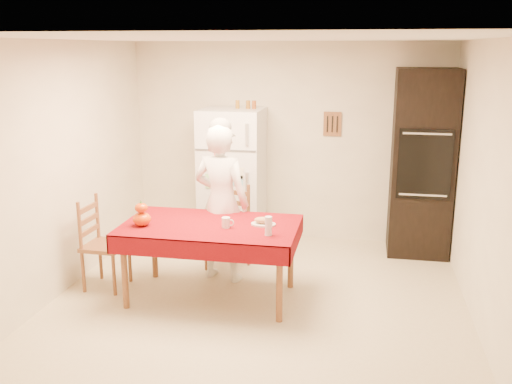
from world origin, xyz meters
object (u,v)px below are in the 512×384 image
(chair_left, at_px, (99,240))
(coffee_mug, at_px, (226,223))
(refrigerator, at_px, (232,177))
(wine_glass, at_px, (268,226))
(pumpkin_lower, at_px, (142,219))
(seated_woman, at_px, (221,203))
(chair_far, at_px, (230,223))
(dining_table, at_px, (210,231))
(oven_cabinet, at_px, (422,163))
(bread_plate, at_px, (263,224))

(chair_left, relative_size, coffee_mug, 9.50)
(refrigerator, bearing_deg, wine_glass, -67.65)
(pumpkin_lower, bearing_deg, seated_woman, 47.15)
(chair_far, relative_size, seated_woman, 0.57)
(pumpkin_lower, relative_size, wine_glass, 1.00)
(chair_left, bearing_deg, seated_woman, -66.68)
(coffee_mug, height_order, wine_glass, wine_glass)
(chair_left, relative_size, pumpkin_lower, 5.39)
(chair_left, xyz_separation_m, wine_glass, (1.80, -0.27, 0.34))
(dining_table, distance_m, chair_left, 1.21)
(oven_cabinet, bearing_deg, bread_plate, -133.90)
(chair_far, bearing_deg, coffee_mug, -63.03)
(chair_left, height_order, seated_woman, seated_woman)
(chair_far, xyz_separation_m, coffee_mug, (0.19, -0.93, 0.30))
(dining_table, relative_size, seated_woman, 1.01)
(coffee_mug, distance_m, pumpkin_lower, 0.81)
(oven_cabinet, distance_m, seated_woman, 2.47)
(chair_far, height_order, seated_woman, seated_woman)
(seated_woman, bearing_deg, chair_far, -77.67)
(refrigerator, height_order, dining_table, refrigerator)
(wine_glass, bearing_deg, seated_woman, 130.94)
(oven_cabinet, xyz_separation_m, dining_table, (-2.11, -1.73, -0.41))
(seated_woman, xyz_separation_m, bread_plate, (0.52, -0.43, -0.07))
(refrigerator, relative_size, seated_woman, 1.01)
(oven_cabinet, height_order, wine_glass, oven_cabinet)
(coffee_mug, bearing_deg, seated_woman, 108.24)
(dining_table, xyz_separation_m, chair_far, (-0.01, 0.86, -0.18))
(bread_plate, bearing_deg, dining_table, -172.52)
(refrigerator, distance_m, oven_cabinet, 2.29)
(refrigerator, xyz_separation_m, wine_glass, (0.78, -1.90, -0.00))
(seated_woman, height_order, pumpkin_lower, seated_woman)
(seated_woman, height_order, wine_glass, seated_woman)
(seated_woman, height_order, coffee_mug, seated_woman)
(chair_far, bearing_deg, chair_left, -129.87)
(coffee_mug, bearing_deg, wine_glass, -18.64)
(dining_table, distance_m, seated_woman, 0.52)
(pumpkin_lower, distance_m, bread_plate, 1.17)
(refrigerator, relative_size, pumpkin_lower, 9.65)
(oven_cabinet, xyz_separation_m, bread_plate, (-1.60, -1.66, -0.33))
(oven_cabinet, bearing_deg, seated_woman, -149.93)
(dining_table, height_order, wine_glass, wine_glass)
(bread_plate, bearing_deg, seated_woman, 140.57)
(dining_table, bearing_deg, wine_glass, -19.86)
(coffee_mug, xyz_separation_m, wine_glass, (0.43, -0.15, 0.04))
(refrigerator, xyz_separation_m, seated_woman, (0.16, -1.18, -0.01))
(oven_cabinet, bearing_deg, coffee_mug, -137.05)
(pumpkin_lower, bearing_deg, wine_glass, -2.42)
(chair_far, xyz_separation_m, bread_plate, (0.52, -0.79, 0.26))
(refrigerator, relative_size, bread_plate, 7.08)
(seated_woman, bearing_deg, chair_left, 33.74)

